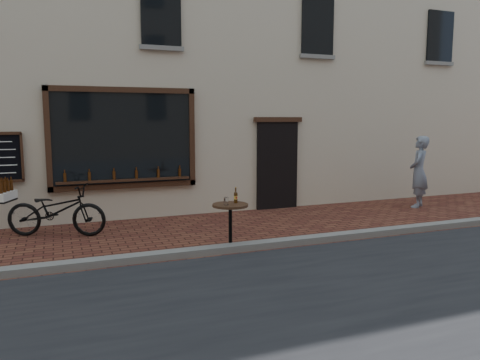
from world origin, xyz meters
name	(u,v)px	position (x,y,z in m)	size (l,w,h in m)	color
ground	(266,251)	(0.00, 0.00, 0.00)	(90.00, 90.00, 0.00)	#4C2018
kerb	(261,245)	(0.00, 0.20, 0.06)	(90.00, 0.25, 0.12)	slate
shop_building	(173,24)	(0.00, 6.50, 5.00)	(28.00, 6.20, 10.00)	#BEB095
cargo_bicycle	(54,210)	(-3.39, 2.49, 0.52)	(2.29, 1.41, 1.09)	black
bistro_table	(230,217)	(-0.52, 0.35, 0.58)	(0.63, 0.63, 1.08)	black
pedestrian	(419,172)	(5.37, 2.26, 0.92)	(0.67, 0.44, 1.85)	slate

